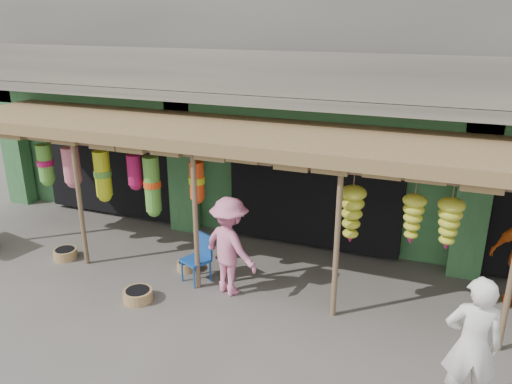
% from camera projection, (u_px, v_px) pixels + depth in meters
% --- Properties ---
extents(ground, '(80.00, 80.00, 0.00)m').
position_uv_depth(ground, '(279.00, 297.00, 8.79)').
color(ground, '#514C47').
rests_on(ground, ground).
extents(building, '(16.40, 6.80, 7.00)m').
position_uv_depth(building, '(347.00, 74.00, 11.93)').
color(building, gray).
rests_on(building, ground).
extents(awning, '(14.00, 2.70, 2.79)m').
position_uv_depth(awning, '(289.00, 144.00, 8.68)').
color(awning, brown).
rests_on(awning, ground).
extents(blue_chair, '(0.58, 0.58, 0.91)m').
position_uv_depth(blue_chair, '(199.00, 255.00, 9.20)').
color(blue_chair, '#164693').
rests_on(blue_chair, ground).
extents(basket_left, '(0.50, 0.50, 0.20)m').
position_uv_depth(basket_left, '(65.00, 254.00, 10.16)').
color(basket_left, brown).
rests_on(basket_left, ground).
extents(basket_mid, '(0.53, 0.53, 0.20)m').
position_uv_depth(basket_mid, '(138.00, 295.00, 8.66)').
color(basket_mid, olive).
rests_on(basket_mid, ground).
extents(basket_right, '(0.42, 0.42, 0.18)m').
position_uv_depth(basket_right, '(187.00, 266.00, 9.70)').
color(basket_right, olive).
rests_on(basket_right, ground).
extents(person_front, '(0.73, 0.53, 1.86)m').
position_uv_depth(person_front, '(472.00, 346.00, 6.02)').
color(person_front, white).
rests_on(person_front, ground).
extents(person_shopper, '(1.32, 1.05, 1.79)m').
position_uv_depth(person_shopper, '(230.00, 246.00, 8.68)').
color(person_shopper, pink).
rests_on(person_shopper, ground).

